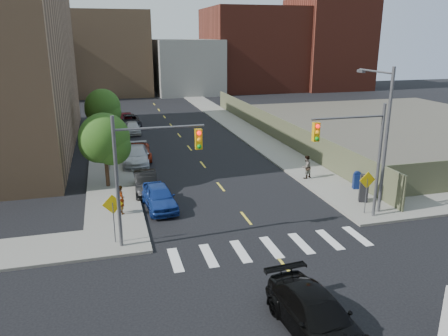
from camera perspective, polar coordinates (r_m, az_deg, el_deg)
ground at (r=20.24m, az=10.22°, el=-15.19°), size 160.00×160.00×0.00m
sidewalk_nw at (r=57.81m, az=-15.11°, el=5.75°), size 3.50×73.00×0.15m
sidewalk_ne at (r=59.87m, az=-0.05°, el=6.70°), size 3.50×73.00×0.15m
fence_north at (r=47.64m, az=6.42°, el=5.39°), size 0.12×44.00×2.50m
gravel_lot at (r=58.74m, az=22.64°, el=5.16°), size 36.00×42.00×0.06m
bg_bldg_west at (r=86.64m, az=-25.38°, el=12.23°), size 14.00×18.00×12.00m
bg_bldg_midwest at (r=87.41m, az=-14.63°, el=14.29°), size 14.00×16.00×15.00m
bg_bldg_center at (r=86.97m, az=-4.98°, el=13.09°), size 12.00×16.00×10.00m
bg_bldg_east at (r=92.32m, az=3.61°, el=15.20°), size 18.00×18.00×16.00m
bg_bldg_fareast at (r=96.87m, az=13.36°, el=15.47°), size 14.00×16.00×18.00m
smokestack at (r=98.86m, az=15.71°, el=18.23°), size 1.80×1.80×28.00m
signal_nw at (r=22.28m, az=-10.07°, el=0.64°), size 4.59×0.30×7.00m
signal_ne at (r=26.14m, az=17.03°, el=2.56°), size 4.59×0.30×7.00m
streetlight_ne at (r=27.93m, az=20.05°, el=4.63°), size 0.25×3.70×9.00m
warn_sign_nw at (r=23.49m, az=-14.30°, el=-5.31°), size 1.06×0.06×2.83m
warn_sign_ne at (r=27.88m, az=18.17°, el=-2.10°), size 1.06×0.06×2.83m
warn_sign_midwest at (r=36.38m, az=-14.91°, el=2.53°), size 1.06×0.06×2.83m
tree_west_near at (r=32.19m, az=-15.34°, el=3.39°), size 3.66×3.64×5.52m
tree_west_far at (r=46.94m, az=-15.55°, el=7.47°), size 3.66×3.64×5.52m
parked_car_blue at (r=28.32m, az=-8.47°, el=-3.75°), size 2.17×4.66×1.54m
parked_car_black at (r=31.44m, az=-10.19°, el=-1.83°), size 1.75×4.43×1.44m
parked_car_red at (r=39.81m, az=-11.21°, el=2.06°), size 2.47×5.05×1.38m
parked_car_silver at (r=38.26m, az=-11.38°, el=1.58°), size 2.65×5.54×1.56m
parked_car_white at (r=50.69m, az=-11.87°, el=5.20°), size 1.71×4.18×1.42m
parked_car_maroon at (r=55.77m, az=-12.82°, el=6.22°), size 1.62×4.50×1.48m
parked_car_grey at (r=54.55m, az=-12.20°, el=6.02°), size 2.61×5.37×1.47m
black_sedan at (r=17.27m, az=12.04°, el=-18.41°), size 2.64×5.58×1.57m
mailbox at (r=32.59m, az=16.98°, el=-1.52°), size 0.62×0.53×1.30m
payphone at (r=30.10m, az=17.81°, el=-2.53°), size 0.69×0.64×1.85m
pedestrian_west at (r=27.50m, az=-13.30°, el=-4.04°), size 0.62×0.76×1.81m
pedestrian_east at (r=33.98m, az=10.69°, el=0.14°), size 1.06×0.97×1.78m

